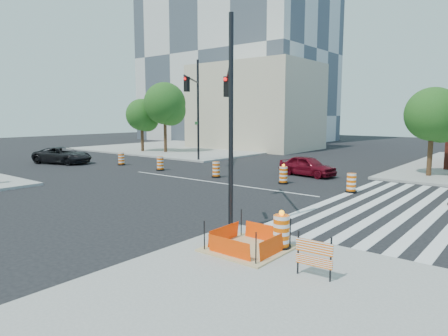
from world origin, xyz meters
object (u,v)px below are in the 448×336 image
Objects in this scene: dark_suv at (63,155)px; signal_pole_se at (230,104)px; signal_pole_nw at (195,100)px; red_coupe at (307,166)px.

signal_pole_se reaches higher than dark_suv.
signal_pole_nw reaches higher than signal_pole_se.
dark_suv is at bearing -85.86° from signal_pole_nw.
signal_pole_se is at bearing 13.06° from signal_pole_nw.
red_coupe is at bearing -26.29° from signal_pole_se.
signal_pole_nw is at bearing -69.73° from dark_suv.
signal_pole_nw is at bearing 7.39° from signal_pole_se.
red_coupe is 13.11m from signal_pole_se.
signal_pole_se reaches higher than red_coupe.
red_coupe is 20.35m from dark_suv.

